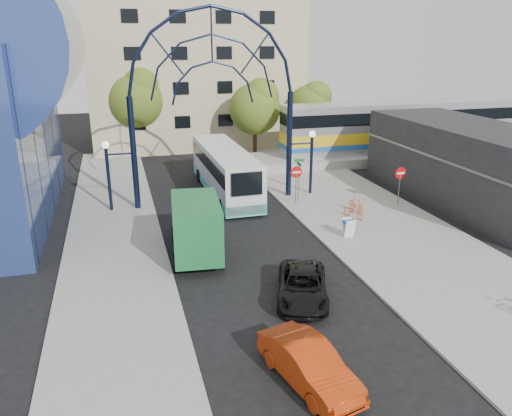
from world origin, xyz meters
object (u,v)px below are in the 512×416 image
object	(u,v)px
train_car	(419,125)
green_truck	(196,225)
bike_near_a	(354,211)
city_bus	(225,170)
sandwich_board	(349,225)
street_name_sign	(299,171)
stop_sign	(296,176)
tree_north_c	(312,105)
gateway_arch	(212,67)
do_not_enter_sign	(400,177)
tree_north_a	(256,106)
tree_north_b	(137,97)
bike_near_b	(356,204)
red_sedan	(309,364)
black_suv	(302,286)

from	to	relation	value
train_car	green_truck	size ratio (longest dim) A/B	4.07
bike_near_a	city_bus	bearing A→B (deg)	111.22
sandwich_board	street_name_sign	bearing A→B (deg)	93.46
street_name_sign	train_car	distance (m)	17.55
stop_sign	tree_north_c	distance (m)	17.68
gateway_arch	stop_sign	bearing A→B (deg)	-22.63
stop_sign	do_not_enter_sign	xyz separation A→B (m)	(6.20, -2.00, -0.02)
do_not_enter_sign	street_name_sign	distance (m)	6.36
tree_north_a	do_not_enter_sign	bearing A→B (deg)	-72.97
gateway_arch	stop_sign	distance (m)	8.37
city_bus	bike_near_a	world-z (taller)	city_bus
train_car	bike_near_a	size ratio (longest dim) A/B	15.98
tree_north_a	tree_north_b	xyz separation A→B (m)	(-10.00, 4.00, 0.66)
gateway_arch	bike_near_b	distance (m)	12.04
gateway_arch	tree_north_b	bearing A→B (deg)	103.68
red_sedan	bike_near_b	xyz separation A→B (m)	(8.70, 14.16, -0.09)
gateway_arch	bike_near_a	world-z (taller)	gateway_arch
sandwich_board	black_suv	distance (m)	7.25
tree_north_a	black_suv	size ratio (longest dim) A/B	1.62
train_car	tree_north_c	xyz separation A→B (m)	(-7.88, 5.93, 1.37)
tree_north_b	bike_near_a	xyz separation A→B (m)	(11.09, -21.34, -4.73)
street_name_sign	city_bus	distance (m)	5.32
street_name_sign	red_sedan	size ratio (longest dim) A/B	0.69
train_car	sandwich_board	bearing A→B (deg)	-131.95
sandwich_board	bike_near_b	world-z (taller)	sandwich_board
street_name_sign	train_car	xyz separation A→B (m)	(14.80, 9.40, 0.77)
tree_north_a	bike_near_b	distance (m)	16.90
do_not_enter_sign	street_name_sign	world-z (taller)	street_name_sign
stop_sign	do_not_enter_sign	bearing A→B (deg)	-17.88
city_bus	bike_near_a	size ratio (longest dim) A/B	7.28
city_bus	bike_near_a	bearing A→B (deg)	-50.25
tree_north_a	bike_near_a	size ratio (longest dim) A/B	4.46
bike_near_a	street_name_sign	bearing A→B (deg)	97.64
street_name_sign	red_sedan	xyz separation A→B (m)	(-6.02, -17.15, -1.46)
street_name_sign	green_truck	distance (m)	10.06
train_car	black_suv	distance (m)	28.89
street_name_sign	tree_north_b	world-z (taller)	tree_north_b
red_sedan	sandwich_board	bearing A→B (deg)	44.72
tree_north_a	city_bus	distance (m)	11.64
sandwich_board	tree_north_b	xyz separation A→B (m)	(-9.48, 23.95, 4.52)
do_not_enter_sign	tree_north_b	distance (m)	25.09
sandwich_board	train_car	size ratio (longest dim) A/B	0.04
sandwich_board	green_truck	bearing A→B (deg)	178.21
black_suv	stop_sign	bearing A→B (deg)	91.17
do_not_enter_sign	bike_near_a	distance (m)	4.29
gateway_arch	tree_north_b	xyz separation A→B (m)	(-3.88, 15.93, -3.29)
tree_north_a	train_car	bearing A→B (deg)	-15.80
green_truck	do_not_enter_sign	bearing A→B (deg)	21.25
sandwich_board	green_truck	size ratio (longest dim) A/B	0.16
do_not_enter_sign	tree_north_b	bearing A→B (deg)	126.74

